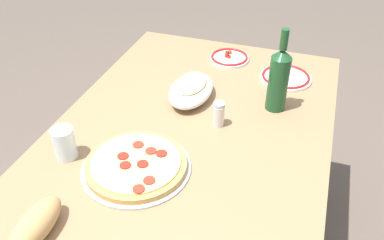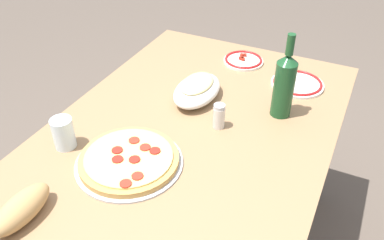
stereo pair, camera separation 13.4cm
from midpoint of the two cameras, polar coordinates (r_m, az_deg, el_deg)
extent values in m
cube|color=#93704C|center=(1.37, -2.80, -1.62)|extent=(1.31, 0.90, 0.03)
cylinder|color=#33302D|center=(2.15, -6.60, 2.16)|extent=(0.07, 0.07, 0.69)
cylinder|color=#33302D|center=(1.99, 14.24, -1.86)|extent=(0.07, 0.07, 0.69)
cylinder|color=#B7B7BC|center=(1.22, -10.91, -6.71)|extent=(0.32, 0.32, 0.01)
cylinder|color=tan|center=(1.21, -10.98, -6.29)|extent=(0.30, 0.30, 0.02)
cylinder|color=#EACC75|center=(1.21, -11.04, -5.87)|extent=(0.26, 0.26, 0.01)
cylinder|color=#B22D1E|center=(1.26, -10.58, -3.54)|extent=(0.03, 0.03, 0.00)
cylinder|color=#B22D1E|center=(1.14, -9.41, -8.46)|extent=(0.03, 0.03, 0.00)
cylinder|color=#B22D1E|center=(1.23, -8.89, -4.41)|extent=(0.03, 0.03, 0.00)
cylinder|color=maroon|center=(1.21, -7.45, -4.79)|extent=(0.03, 0.03, 0.00)
cylinder|color=maroon|center=(1.19, -10.14, -6.19)|extent=(0.03, 0.03, 0.00)
cylinder|color=maroon|center=(1.22, -12.74, -5.06)|extent=(0.03, 0.03, 0.00)
cylinder|color=maroon|center=(1.19, -12.51, -6.32)|extent=(0.03, 0.03, 0.00)
cylinder|color=#B22D1E|center=(1.12, -10.91, -9.59)|extent=(0.03, 0.03, 0.00)
ellipsoid|color=white|center=(1.48, -2.73, 4.09)|extent=(0.24, 0.15, 0.07)
ellipsoid|color=#AD2819|center=(1.47, -2.74, 4.49)|extent=(0.20, 0.12, 0.03)
ellipsoid|color=#EFD684|center=(1.46, -2.76, 5.09)|extent=(0.17, 0.10, 0.02)
cylinder|color=#194723|center=(1.41, 9.28, 4.94)|extent=(0.07, 0.07, 0.20)
cone|color=#194723|center=(1.36, 9.74, 9.05)|extent=(0.07, 0.07, 0.03)
cylinder|color=#194723|center=(1.34, 9.96, 10.95)|extent=(0.03, 0.03, 0.07)
cylinder|color=silver|center=(1.29, -20.29, -3.17)|extent=(0.07, 0.07, 0.10)
cylinder|color=white|center=(1.76, 2.95, 8.52)|extent=(0.17, 0.17, 0.01)
torus|color=red|center=(1.75, 2.96, 8.75)|extent=(0.16, 0.16, 0.01)
cube|color=#AD2819|center=(1.75, 2.89, 8.78)|extent=(0.01, 0.01, 0.01)
cube|color=#AD2819|center=(1.78, 3.17, 9.34)|extent=(0.01, 0.01, 0.01)
cube|color=#AD2819|center=(1.75, 2.85, 8.82)|extent=(0.01, 0.01, 0.01)
cube|color=#AD2819|center=(1.78, 2.72, 9.33)|extent=(0.01, 0.01, 0.01)
cube|color=#AD2819|center=(1.76, 2.63, 8.91)|extent=(0.01, 0.01, 0.01)
cylinder|color=white|center=(1.64, 10.68, 5.72)|extent=(0.20, 0.20, 0.01)
torus|color=red|center=(1.64, 10.71, 5.96)|extent=(0.19, 0.19, 0.01)
ellipsoid|color=tan|center=(1.11, -24.39, -13.34)|extent=(0.19, 0.08, 0.07)
cylinder|color=silver|center=(1.34, 0.88, 0.53)|extent=(0.04, 0.04, 0.07)
cylinder|color=#B7B7BC|center=(1.32, 0.89, 2.06)|extent=(0.04, 0.04, 0.01)
camera|label=1|loc=(0.07, -92.86, -2.11)|focal=38.19mm
camera|label=2|loc=(0.07, 87.14, 2.11)|focal=38.19mm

